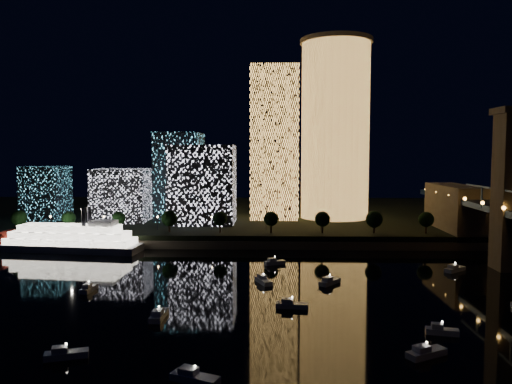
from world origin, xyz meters
TOP-DOWN VIEW (x-y plane):
  - ground at (0.00, 0.00)m, footprint 520.00×520.00m
  - far_bank at (0.00, 160.00)m, footprint 420.00×160.00m
  - seawall at (0.00, 82.00)m, footprint 420.00×6.00m
  - tower_cylindrical at (20.46, 135.05)m, footprint 34.00×34.00m
  - tower_rectangular at (-8.59, 133.13)m, footprint 22.44×22.44m
  - midrise_blocks at (-61.44, 121.60)m, footprint 98.53×38.30m
  - riverboat at (-86.46, 74.75)m, footprint 56.93×17.69m
  - motorboats at (-2.92, 10.31)m, footprint 113.36×88.88m
  - esplanade_trees at (-27.07, 88.00)m, footprint 166.09×6.58m
  - street_lamps at (-34.00, 94.00)m, footprint 132.70×0.70m

SIDE VIEW (x-z plane):
  - ground at x=0.00m, z-range 0.00..0.00m
  - motorboats at x=-2.92m, z-range -0.58..2.20m
  - seawall at x=0.00m, z-range 0.00..3.00m
  - far_bank at x=0.00m, z-range 0.00..5.00m
  - riverboat at x=-86.46m, z-range -4.11..12.77m
  - street_lamps at x=-34.00m, z-range 6.20..11.85m
  - esplanade_trees at x=-27.07m, z-range 6.07..14.86m
  - midrise_blocks at x=-61.44m, z-range 1.38..41.88m
  - tower_rectangular at x=-8.59m, z-range 5.00..76.39m
  - tower_cylindrical at x=20.46m, z-range 5.13..89.50m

